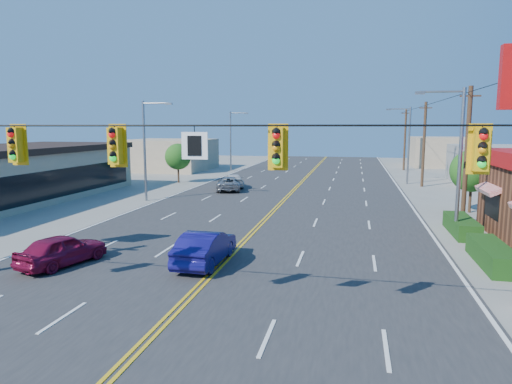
% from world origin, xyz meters
% --- Properties ---
extents(ground, '(160.00, 160.00, 0.00)m').
position_xyz_m(ground, '(0.00, 0.00, 0.00)').
color(ground, gray).
rests_on(ground, ground).
extents(road, '(20.00, 120.00, 0.06)m').
position_xyz_m(road, '(0.00, 20.00, 0.03)').
color(road, '#2D2D30').
rests_on(road, ground).
extents(signal_span, '(24.32, 0.34, 9.00)m').
position_xyz_m(signal_span, '(-0.12, 0.00, 4.89)').
color(signal_span, '#47301E').
rests_on(signal_span, ground).
extents(streetlight_se, '(2.55, 0.25, 8.00)m').
position_xyz_m(streetlight_se, '(10.79, 14.00, 4.51)').
color(streetlight_se, gray).
rests_on(streetlight_se, ground).
extents(streetlight_ne, '(2.55, 0.25, 8.00)m').
position_xyz_m(streetlight_ne, '(10.79, 38.00, 4.51)').
color(streetlight_ne, gray).
rests_on(streetlight_ne, ground).
extents(streetlight_sw, '(2.55, 0.25, 8.00)m').
position_xyz_m(streetlight_sw, '(-10.79, 22.00, 4.51)').
color(streetlight_sw, gray).
rests_on(streetlight_sw, ground).
extents(streetlight_nw, '(2.55, 0.25, 8.00)m').
position_xyz_m(streetlight_nw, '(-10.79, 48.00, 4.51)').
color(streetlight_nw, gray).
rests_on(streetlight_nw, ground).
extents(utility_pole_near, '(0.28, 0.28, 8.40)m').
position_xyz_m(utility_pole_near, '(12.20, 18.00, 4.20)').
color(utility_pole_near, '#47301E').
rests_on(utility_pole_near, ground).
extents(utility_pole_mid, '(0.28, 0.28, 8.40)m').
position_xyz_m(utility_pole_mid, '(12.20, 36.00, 4.20)').
color(utility_pole_mid, '#47301E').
rests_on(utility_pole_mid, ground).
extents(utility_pole_far, '(0.28, 0.28, 8.40)m').
position_xyz_m(utility_pole_far, '(12.20, 54.00, 4.20)').
color(utility_pole_far, '#47301E').
rests_on(utility_pole_far, ground).
extents(tree_kfc_rear, '(2.94, 2.94, 4.41)m').
position_xyz_m(tree_kfc_rear, '(13.50, 22.00, 2.93)').
color(tree_kfc_rear, '#47301E').
rests_on(tree_kfc_rear, ground).
extents(tree_west, '(2.80, 2.80, 4.20)m').
position_xyz_m(tree_west, '(-13.00, 34.00, 2.79)').
color(tree_west, '#47301E').
rests_on(tree_west, ground).
extents(bld_west_far, '(11.00, 12.00, 4.20)m').
position_xyz_m(bld_west_far, '(-20.00, 48.00, 2.10)').
color(bld_west_far, tan).
rests_on(bld_west_far, ground).
extents(bld_east_far, '(10.00, 10.00, 4.40)m').
position_xyz_m(bld_east_far, '(19.00, 62.00, 2.20)').
color(bld_east_far, tan).
rests_on(bld_east_far, ground).
extents(car_magenta, '(2.66, 4.27, 1.35)m').
position_xyz_m(car_magenta, '(-6.67, 4.89, 0.68)').
color(car_magenta, maroon).
rests_on(car_magenta, ground).
extents(car_blue, '(1.63, 4.47, 1.46)m').
position_xyz_m(car_blue, '(-0.70, 6.37, 0.73)').
color(car_blue, navy).
rests_on(car_blue, ground).
extents(car_white, '(3.45, 4.82, 1.30)m').
position_xyz_m(car_white, '(-6.18, 31.14, 0.65)').
color(car_white, '#BBBBBB').
rests_on(car_white, ground).
extents(car_silver, '(3.24, 5.05, 1.29)m').
position_xyz_m(car_silver, '(-5.93, 28.77, 0.65)').
color(car_silver, gray).
rests_on(car_silver, ground).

